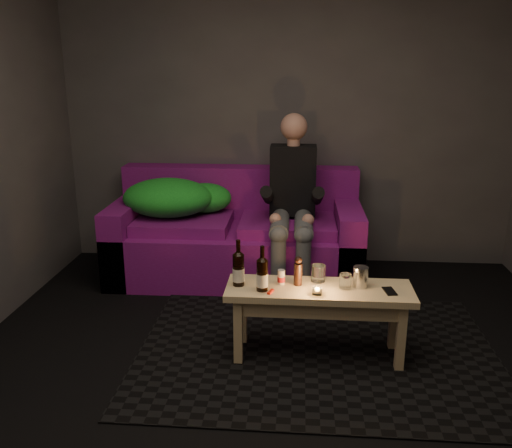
% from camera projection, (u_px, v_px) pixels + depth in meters
% --- Properties ---
extents(floor, '(4.50, 4.50, 0.00)m').
position_uv_depth(floor, '(276.00, 397.00, 3.00)').
color(floor, black).
rests_on(floor, ground).
extents(room, '(4.50, 4.50, 4.50)m').
position_uv_depth(room, '(283.00, 88.00, 2.98)').
color(room, silver).
rests_on(room, ground).
extents(rug, '(2.28, 1.67, 0.01)m').
position_uv_depth(rug, '(317.00, 351.00, 3.47)').
color(rug, black).
rests_on(rug, floor).
extents(sofa, '(2.09, 0.94, 0.90)m').
position_uv_depth(sofa, '(237.00, 238.00, 4.68)').
color(sofa, '#7D106D').
rests_on(sofa, floor).
extents(green_blanket, '(0.92, 0.63, 0.31)m').
position_uv_depth(green_blanket, '(174.00, 198.00, 4.61)').
color(green_blanket, '#1A9325').
rests_on(green_blanket, sofa).
extents(person, '(0.38, 0.87, 1.40)m').
position_uv_depth(person, '(292.00, 199.00, 4.37)').
color(person, black).
rests_on(person, sofa).
extents(coffee_table, '(1.14, 0.37, 0.46)m').
position_uv_depth(coffee_table, '(319.00, 300.00, 3.32)').
color(coffee_table, '#EBC98A').
rests_on(coffee_table, rug).
extents(beer_bottle_a, '(0.07, 0.07, 0.29)m').
position_uv_depth(beer_bottle_a, '(238.00, 269.00, 3.30)').
color(beer_bottle_a, black).
rests_on(beer_bottle_a, coffee_table).
extents(beer_bottle_b, '(0.07, 0.07, 0.28)m').
position_uv_depth(beer_bottle_b, '(262.00, 274.00, 3.23)').
color(beer_bottle_b, black).
rests_on(beer_bottle_b, coffee_table).
extents(salt_shaker, '(0.05, 0.05, 0.09)m').
position_uv_depth(salt_shaker, '(281.00, 277.00, 3.34)').
color(salt_shaker, silver).
rests_on(salt_shaker, coffee_table).
extents(pepper_mill, '(0.07, 0.07, 0.14)m').
position_uv_depth(pepper_mill, '(298.00, 274.00, 3.32)').
color(pepper_mill, black).
rests_on(pepper_mill, coffee_table).
extents(tumbler_back, '(0.11, 0.11, 0.11)m').
position_uv_depth(tumbler_back, '(318.00, 273.00, 3.38)').
color(tumbler_back, white).
rests_on(tumbler_back, coffee_table).
extents(tealight, '(0.06, 0.06, 0.04)m').
position_uv_depth(tealight, '(317.00, 291.00, 3.19)').
color(tealight, white).
rests_on(tealight, coffee_table).
extents(tumbler_front, '(0.09, 0.09, 0.09)m').
position_uv_depth(tumbler_front, '(345.00, 281.00, 3.27)').
color(tumbler_front, white).
rests_on(tumbler_front, coffee_table).
extents(steel_cup, '(0.12, 0.12, 0.13)m').
position_uv_depth(steel_cup, '(360.00, 277.00, 3.29)').
color(steel_cup, '#B2B4B9').
rests_on(steel_cup, coffee_table).
extents(smartphone, '(0.08, 0.13, 0.01)m').
position_uv_depth(smartphone, '(390.00, 291.00, 3.23)').
color(smartphone, black).
rests_on(smartphone, coffee_table).
extents(red_lighter, '(0.04, 0.07, 0.01)m').
position_uv_depth(red_lighter, '(271.00, 292.00, 3.22)').
color(red_lighter, red).
rests_on(red_lighter, coffee_table).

